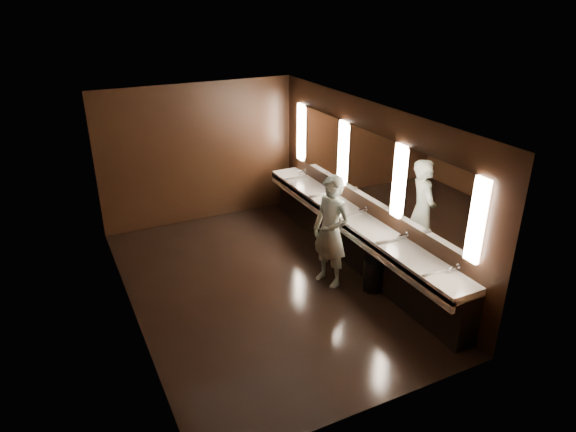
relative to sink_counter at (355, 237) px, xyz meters
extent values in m
plane|color=black|center=(-1.79, 0.00, -0.50)|extent=(6.00, 6.00, 0.00)
cube|color=#2D2D2B|center=(-1.79, 0.00, 2.30)|extent=(4.00, 6.00, 0.02)
cube|color=black|center=(-1.79, 3.00, 0.90)|extent=(4.00, 0.02, 2.80)
cube|color=black|center=(-1.79, -3.00, 0.90)|extent=(4.00, 0.02, 2.80)
cube|color=black|center=(-3.79, 0.00, 0.90)|extent=(0.02, 6.00, 2.80)
cube|color=black|center=(0.21, 0.00, 0.90)|extent=(0.02, 6.00, 2.80)
cube|color=black|center=(0.03, 0.00, -0.09)|extent=(0.36, 5.40, 0.81)
cube|color=silver|center=(-0.07, 0.00, 0.35)|extent=(0.55, 5.40, 0.12)
cube|color=silver|center=(-0.31, 0.00, 0.27)|extent=(0.06, 5.40, 0.18)
cylinder|color=silver|center=(0.12, -2.20, 0.49)|extent=(0.18, 0.04, 0.04)
cylinder|color=silver|center=(0.12, -1.10, 0.49)|extent=(0.18, 0.04, 0.04)
cylinder|color=silver|center=(0.12, 0.00, 0.49)|extent=(0.18, 0.04, 0.04)
cylinder|color=silver|center=(0.12, 1.10, 0.49)|extent=(0.18, 0.04, 0.04)
cylinder|color=silver|center=(0.12, 2.20, 0.49)|extent=(0.18, 0.04, 0.04)
cube|color=#FCE2C5|center=(0.18, -2.40, 1.25)|extent=(0.06, 0.22, 1.15)
cube|color=white|center=(0.19, -1.60, 1.25)|extent=(0.03, 1.32, 1.15)
cube|color=#FCE2C5|center=(0.18, -0.80, 1.25)|extent=(0.06, 0.23, 1.15)
cube|color=white|center=(0.19, 0.00, 1.25)|extent=(0.03, 1.32, 1.15)
cube|color=#FCE2C5|center=(0.18, 0.80, 1.25)|extent=(0.06, 0.23, 1.15)
cube|color=white|center=(0.19, 1.60, 1.25)|extent=(0.03, 1.32, 1.15)
cube|color=#FCE2C5|center=(0.18, 2.40, 1.25)|extent=(0.06, 0.22, 1.15)
imported|color=#7BB1B8|center=(-0.74, -0.38, 0.42)|extent=(0.62, 0.77, 1.84)
cylinder|color=black|center=(-0.22, -0.89, -0.23)|extent=(0.42, 0.42, 0.52)
camera|label=1|loc=(-4.57, -6.61, 3.96)|focal=32.00mm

